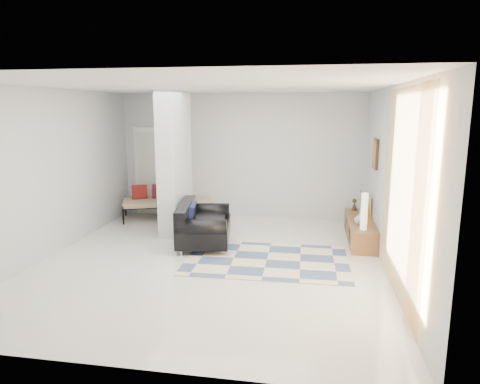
# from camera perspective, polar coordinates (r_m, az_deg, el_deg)

# --- Properties ---
(floor) EXTENTS (6.00, 6.00, 0.00)m
(floor) POSITION_cam_1_polar(r_m,az_deg,el_deg) (7.12, -3.90, -9.19)
(floor) COLOR silver
(floor) RESTS_ON ground
(ceiling) EXTENTS (6.00, 6.00, 0.00)m
(ceiling) POSITION_cam_1_polar(r_m,az_deg,el_deg) (6.69, -4.23, 13.93)
(ceiling) COLOR white
(ceiling) RESTS_ON wall_back
(wall_back) EXTENTS (6.00, 0.00, 6.00)m
(wall_back) POSITION_cam_1_polar(r_m,az_deg,el_deg) (9.68, 0.16, 4.79)
(wall_back) COLOR silver
(wall_back) RESTS_ON ground
(wall_front) EXTENTS (6.00, 0.00, 6.00)m
(wall_front) POSITION_cam_1_polar(r_m,az_deg,el_deg) (3.98, -14.37, -4.85)
(wall_front) COLOR silver
(wall_front) RESTS_ON ground
(wall_left) EXTENTS (0.00, 6.00, 6.00)m
(wall_left) POSITION_cam_1_polar(r_m,az_deg,el_deg) (7.88, -23.90, 2.37)
(wall_left) COLOR silver
(wall_left) RESTS_ON ground
(wall_right) EXTENTS (0.00, 6.00, 6.00)m
(wall_right) POSITION_cam_1_polar(r_m,az_deg,el_deg) (6.67, 19.55, 1.25)
(wall_right) COLOR silver
(wall_right) RESTS_ON ground
(partition_column) EXTENTS (0.35, 1.20, 2.80)m
(partition_column) POSITION_cam_1_polar(r_m,az_deg,el_deg) (8.59, -8.68, 3.85)
(partition_column) COLOR silver
(partition_column) RESTS_ON floor
(hallway_door) EXTENTS (0.85, 0.06, 2.04)m
(hallway_door) POSITION_cam_1_polar(r_m,az_deg,el_deg) (10.24, -11.55, 2.78)
(hallway_door) COLOR white
(hallway_door) RESTS_ON floor
(curtain) EXTENTS (0.00, 2.55, 2.55)m
(curtain) POSITION_cam_1_polar(r_m,az_deg,el_deg) (5.54, 20.73, -0.22)
(curtain) COLOR #FFAD43
(curtain) RESTS_ON wall_right
(wall_art) EXTENTS (0.04, 0.45, 0.55)m
(wall_art) POSITION_cam_1_polar(r_m,az_deg,el_deg) (8.21, 17.60, 4.88)
(wall_art) COLOR #3A240F
(wall_art) RESTS_ON wall_right
(media_console) EXTENTS (0.45, 1.85, 0.80)m
(media_console) POSITION_cam_1_polar(r_m,az_deg,el_deg) (8.46, 15.68, -4.83)
(media_console) COLOR brown
(media_console) RESTS_ON floor
(loveseat) EXTENTS (1.13, 1.66, 0.76)m
(loveseat) POSITION_cam_1_polar(r_m,az_deg,el_deg) (7.93, -5.17, -4.36)
(loveseat) COLOR silver
(loveseat) RESTS_ON floor
(daybed) EXTENTS (2.12, 1.48, 0.77)m
(daybed) POSITION_cam_1_polar(r_m,az_deg,el_deg) (9.88, -9.76, -1.06)
(daybed) COLOR black
(daybed) RESTS_ON floor
(area_rug) EXTENTS (2.68, 1.81, 0.01)m
(area_rug) POSITION_cam_1_polar(r_m,az_deg,el_deg) (7.16, 3.59, -9.03)
(area_rug) COLOR beige
(area_rug) RESTS_ON floor
(cylinder_lamp) EXTENTS (0.12, 0.12, 0.64)m
(cylinder_lamp) POSITION_cam_1_polar(r_m,az_deg,el_deg) (7.67, 16.23, -2.50)
(cylinder_lamp) COLOR white
(cylinder_lamp) RESTS_ON media_console
(bronze_figurine) EXTENTS (0.14, 0.14, 0.24)m
(bronze_figurine) POSITION_cam_1_polar(r_m,az_deg,el_deg) (9.09, 15.01, -1.64)
(bronze_figurine) COLOR #332216
(bronze_figurine) RESTS_ON media_console
(vase) EXTENTS (0.22, 0.22, 0.20)m
(vase) POSITION_cam_1_polar(r_m,az_deg,el_deg) (8.07, 15.66, -3.40)
(vase) COLOR #B8C3BD
(vase) RESTS_ON media_console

